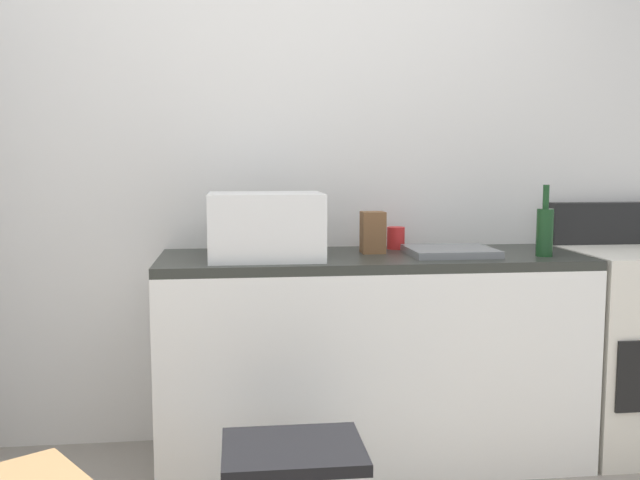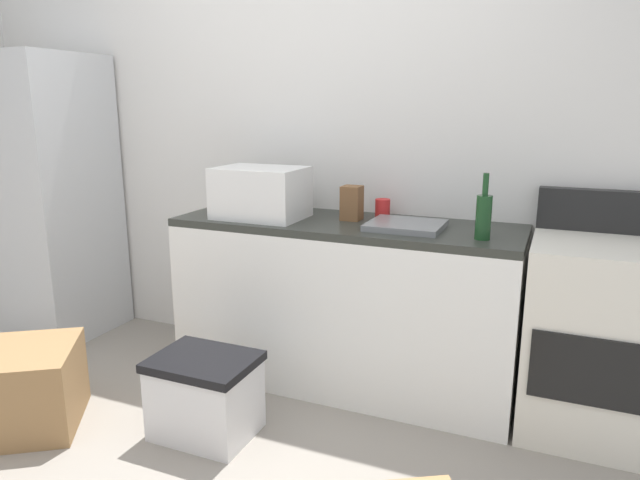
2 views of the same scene
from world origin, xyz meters
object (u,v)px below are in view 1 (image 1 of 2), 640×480
object	(u,v)px
wine_bottle	(545,230)
stove_oven	(635,345)
microwave	(266,226)
coffee_mug	(396,238)
knife_block	(373,232)

from	to	relation	value
wine_bottle	stove_oven	bearing A→B (deg)	15.04
microwave	stove_oven	bearing A→B (deg)	2.73
microwave	coffee_mug	size ratio (longest dim) A/B	4.60
stove_oven	knife_block	bearing A→B (deg)	177.58
microwave	wine_bottle	size ratio (longest dim) A/B	1.53
knife_block	microwave	bearing A→B (deg)	-164.40
stove_oven	microwave	world-z (taller)	microwave
coffee_mug	wine_bottle	bearing A→B (deg)	-29.02
microwave	knife_block	size ratio (longest dim) A/B	2.56
stove_oven	microwave	distance (m)	1.77
stove_oven	coffee_mug	world-z (taller)	stove_oven
wine_bottle	knife_block	bearing A→B (deg)	164.86
microwave	knife_block	bearing A→B (deg)	15.60
microwave	coffee_mug	world-z (taller)	microwave
wine_bottle	knife_block	xyz separation A→B (m)	(-0.70, 0.19, -0.02)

